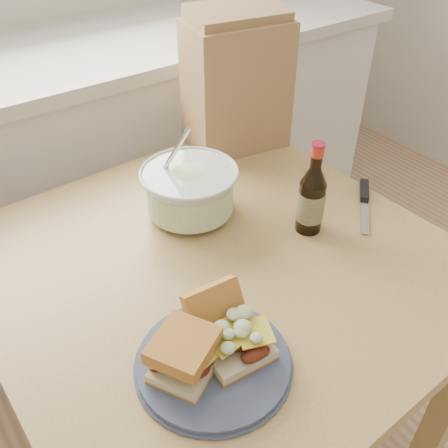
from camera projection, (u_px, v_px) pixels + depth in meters
cabinet_run at (62, 187)px, 1.75m from camera, size 2.50×0.64×0.94m
dining_table at (218, 296)px, 1.10m from camera, size 0.93×0.93×0.76m
plate at (213, 362)px, 0.82m from camera, size 0.25×0.25×0.02m
sandwich_left at (184, 355)px, 0.78m from camera, size 0.13×0.13×0.07m
sandwich_right at (229, 331)px, 0.82m from camera, size 0.11×0.15×0.09m
coleslaw_bowl at (190, 192)px, 1.12m from camera, size 0.22×0.22×0.22m
beer_bottle at (311, 199)px, 1.06m from camera, size 0.06×0.06×0.21m
knife at (364, 197)px, 1.19m from camera, size 0.17×0.15×0.01m
paper_bag at (236, 86)px, 1.31m from camera, size 0.28×0.21×0.33m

